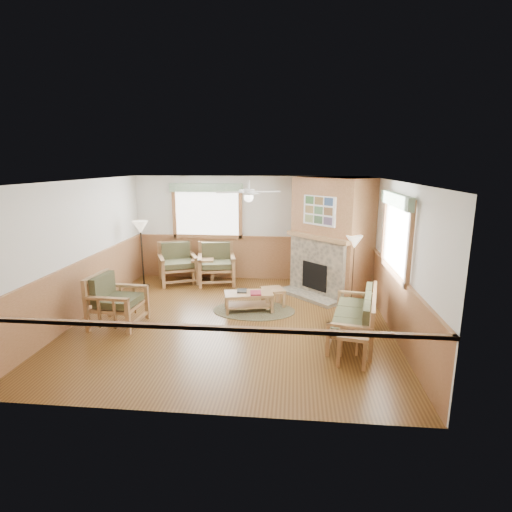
# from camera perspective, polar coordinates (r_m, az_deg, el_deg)

# --- Properties ---
(floor) EXTENTS (6.00, 6.00, 0.01)m
(floor) POSITION_cam_1_polar(r_m,az_deg,el_deg) (7.94, -3.41, -9.23)
(floor) COLOR brown
(floor) RESTS_ON ground
(ceiling) EXTENTS (6.00, 6.00, 0.01)m
(ceiling) POSITION_cam_1_polar(r_m,az_deg,el_deg) (7.35, -3.69, 10.67)
(ceiling) COLOR white
(ceiling) RESTS_ON floor
(wall_back) EXTENTS (6.00, 0.02, 2.70)m
(wall_back) POSITION_cam_1_polar(r_m,az_deg,el_deg) (10.45, -0.97, 3.96)
(wall_back) COLOR white
(wall_back) RESTS_ON floor
(wall_front) EXTENTS (6.00, 0.02, 2.70)m
(wall_front) POSITION_cam_1_polar(r_m,az_deg,el_deg) (4.71, -9.30, -7.68)
(wall_front) COLOR white
(wall_front) RESTS_ON floor
(wall_left) EXTENTS (0.02, 6.00, 2.70)m
(wall_left) POSITION_cam_1_polar(r_m,az_deg,el_deg) (8.53, -23.88, 0.75)
(wall_left) COLOR white
(wall_left) RESTS_ON floor
(wall_right) EXTENTS (0.02, 6.00, 2.70)m
(wall_right) POSITION_cam_1_polar(r_m,az_deg,el_deg) (7.66, 19.21, -0.14)
(wall_right) COLOR white
(wall_right) RESTS_ON floor
(wainscot) EXTENTS (6.00, 6.00, 1.10)m
(wainscot) POSITION_cam_1_polar(r_m,az_deg,el_deg) (7.74, -3.46, -5.43)
(wainscot) COLOR #9A663F
(wainscot) RESTS_ON floor
(fireplace) EXTENTS (3.11, 3.11, 2.70)m
(fireplace) POSITION_cam_1_polar(r_m,az_deg,el_deg) (9.49, 10.78, 2.80)
(fireplace) COLOR #9A663F
(fireplace) RESTS_ON floor
(window_back) EXTENTS (1.90, 0.16, 1.50)m
(window_back) POSITION_cam_1_polar(r_m,az_deg,el_deg) (10.47, -7.11, 10.37)
(window_back) COLOR white
(window_back) RESTS_ON wall_back
(window_right) EXTENTS (0.16, 1.90, 1.50)m
(window_right) POSITION_cam_1_polar(r_m,az_deg,el_deg) (7.29, 19.96, 8.57)
(window_right) COLOR white
(window_right) RESTS_ON wall_right
(ceiling_fan) EXTENTS (1.59, 1.59, 0.36)m
(ceiling_fan) POSITION_cam_1_polar(r_m,az_deg,el_deg) (7.61, -1.06, 10.47)
(ceiling_fan) COLOR white
(ceiling_fan) RESTS_ON ceiling
(sofa) EXTENTS (1.88, 1.07, 0.81)m
(sofa) POSITION_cam_1_polar(r_m,az_deg,el_deg) (7.28, 13.73, -8.23)
(sofa) COLOR #9F754A
(sofa) RESTS_ON floor
(armchair_back_left) EXTENTS (1.19, 1.19, 1.01)m
(armchair_back_left) POSITION_cam_1_polar(r_m,az_deg,el_deg) (10.45, -11.12, -1.01)
(armchair_back_left) COLOR #9F754A
(armchair_back_left) RESTS_ON floor
(armchair_back_right) EXTENTS (1.08, 1.08, 1.02)m
(armchair_back_right) POSITION_cam_1_polar(r_m,az_deg,el_deg) (10.25, -5.68, -1.08)
(armchair_back_right) COLOR #9F754A
(armchair_back_right) RESTS_ON floor
(armchair_left) EXTENTS (0.93, 0.93, 0.98)m
(armchair_left) POSITION_cam_1_polar(r_m,az_deg,el_deg) (8.01, -19.18, -5.98)
(armchair_left) COLOR #9F754A
(armchair_left) RESTS_ON floor
(coffee_table) EXTENTS (1.08, 0.70, 0.40)m
(coffee_table) POSITION_cam_1_polar(r_m,az_deg,el_deg) (8.36, -1.05, -6.55)
(coffee_table) COLOR #9F754A
(coffee_table) RESTS_ON floor
(end_table_chairs) EXTENTS (0.64, 0.62, 0.63)m
(end_table_chairs) POSITION_cam_1_polar(r_m,az_deg,el_deg) (10.43, -7.56, -2.00)
(end_table_chairs) COLOR #9F754A
(end_table_chairs) RESTS_ON floor
(end_table_sofa) EXTENTS (0.53, 0.51, 0.50)m
(end_table_sofa) POSITION_cam_1_polar(r_m,az_deg,el_deg) (6.43, 13.59, -12.67)
(end_table_sofa) COLOR #9F754A
(end_table_sofa) RESTS_ON floor
(footstool) EXTENTS (0.58, 0.58, 0.39)m
(footstool) POSITION_cam_1_polar(r_m,az_deg,el_deg) (8.65, 2.41, -5.90)
(footstool) COLOR #9F754A
(footstool) RESTS_ON floor
(braided_rug) EXTENTS (2.03, 2.03, 0.01)m
(braided_rug) POSITION_cam_1_polar(r_m,az_deg,el_deg) (8.43, -0.30, -7.77)
(braided_rug) COLOR brown
(braided_rug) RESTS_ON floor
(floor_lamp_left) EXTENTS (0.50, 0.50, 1.66)m
(floor_lamp_left) POSITION_cam_1_polar(r_m,az_deg,el_deg) (10.22, -15.96, 0.27)
(floor_lamp_left) COLOR black
(floor_lamp_left) RESTS_ON floor
(floor_lamp_right) EXTENTS (0.43, 0.43, 1.53)m
(floor_lamp_right) POSITION_cam_1_polar(r_m,az_deg,el_deg) (8.82, 13.63, -2.01)
(floor_lamp_right) COLOR black
(floor_lamp_right) RESTS_ON floor
(book_red) EXTENTS (0.26, 0.33, 0.03)m
(book_red) POSITION_cam_1_polar(r_m,az_deg,el_deg) (8.22, -0.05, -5.20)
(book_red) COLOR maroon
(book_red) RESTS_ON coffee_table
(book_dark) EXTENTS (0.23, 0.29, 0.03)m
(book_dark) POSITION_cam_1_polar(r_m,az_deg,el_deg) (8.37, -2.02, -4.91)
(book_dark) COLOR black
(book_dark) RESTS_ON coffee_table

